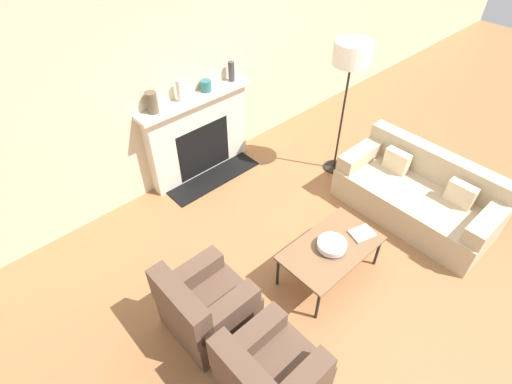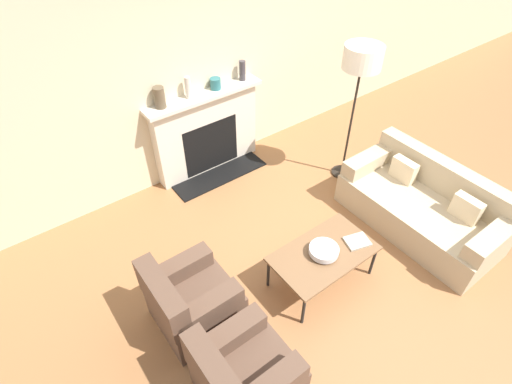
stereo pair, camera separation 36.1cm
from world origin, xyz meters
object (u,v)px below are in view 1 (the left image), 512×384
object	(u,v)px
coffee_table	(331,249)
mantel_vase_center_left	(180,91)
fireplace	(199,137)
mantel_vase_center_right	(206,86)
mantel_vase_right	(231,71)
bowl	(332,245)
book	(362,233)
mantel_vase_left	(152,103)
armchair_far	(206,307)
floor_lamp	(352,60)
couch	(418,195)
armchair_near	(270,376)

from	to	relation	value
coffee_table	mantel_vase_center_left	bearing A→B (deg)	92.39
fireplace	mantel_vase_center_right	bearing A→B (deg)	4.03
coffee_table	mantel_vase_right	world-z (taller)	mantel_vase_right
mantel_vase_center_right	mantel_vase_right	xyz separation A→B (m)	(0.43, 0.00, 0.06)
mantel_vase_center_left	bowl	bearing A→B (deg)	-87.99
book	mantel_vase_center_left	size ratio (longest dim) A/B	1.05
fireplace	mantel_vase_right	distance (m)	0.97
mantel_vase_left	mantel_vase_center_right	size ratio (longest dim) A/B	1.80
mantel_vase_center_left	mantel_vase_right	world-z (taller)	mantel_vase_center_left
armchair_far	floor_lamp	xyz separation A→B (m)	(2.92, 0.77, 1.33)
mantel_vase_left	fireplace	bearing A→B (deg)	-1.36
mantel_vase_left	mantel_vase_center_left	distance (m)	0.39
armchair_far	coffee_table	world-z (taller)	armchair_far
floor_lamp	coffee_table	bearing A→B (deg)	-143.07
fireplace	book	size ratio (longest dim) A/B	5.59
couch	mantel_vase_center_right	xyz separation A→B (m)	(-1.28, 2.57, 0.96)
coffee_table	fireplace	bearing A→B (deg)	87.73
mantel_vase_left	mantel_vase_right	xyz separation A→B (m)	(1.22, 0.00, 0.00)
armchair_far	bowl	size ratio (longest dim) A/B	2.74
mantel_vase_center_right	book	bearing A→B (deg)	-88.07
couch	mantel_vase_right	distance (m)	2.90
armchair_near	coffee_table	bearing A→B (deg)	-70.53
armchair_far	mantel_vase_center_left	world-z (taller)	mantel_vase_center_left
armchair_far	bowl	bearing A→B (deg)	-106.60
couch	mantel_vase_center_right	distance (m)	3.03
coffee_table	bowl	bearing A→B (deg)	-153.95
coffee_table	mantel_vase_center_right	xyz separation A→B (m)	(0.30, 2.45, 0.84)
fireplace	mantel_vase_left	xyz separation A→B (m)	(-0.59, 0.01, 0.74)
fireplace	armchair_near	bearing A→B (deg)	-116.61
floor_lamp	mantel_vase_center_right	size ratio (longest dim) A/B	12.87
bowl	mantel_vase_center_right	distance (m)	2.59
mantel_vase_left	armchair_near	bearing A→B (deg)	-106.53
coffee_table	mantel_vase_center_left	distance (m)	2.62
mantel_vase_left	mantel_vase_center_left	bearing A→B (deg)	0.00
armchair_near	book	distance (m)	1.79
fireplace	floor_lamp	distance (m)	2.21
coffee_table	couch	bearing A→B (deg)	-4.36
couch	mantel_vase_center_right	size ratio (longest dim) A/B	13.03
floor_lamp	mantel_vase_right	xyz separation A→B (m)	(-0.82, 1.29, -0.33)
floor_lamp	armchair_far	bearing A→B (deg)	-165.22
armchair_far	bowl	xyz separation A→B (m)	(1.35, -0.40, 0.18)
couch	mantel_vase_right	world-z (taller)	mantel_vase_right
floor_lamp	fireplace	bearing A→B (deg)	138.73
fireplace	couch	bearing A→B (deg)	-59.96
armchair_far	bowl	world-z (taller)	armchair_far
fireplace	floor_lamp	size ratio (longest dim) A/B	0.88
armchair_near	floor_lamp	bearing A→B (deg)	-60.53
coffee_table	mantel_vase_right	distance (m)	2.71
floor_lamp	mantel_vase_right	world-z (taller)	floor_lamp
mantel_vase_center_right	couch	bearing A→B (deg)	-63.53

